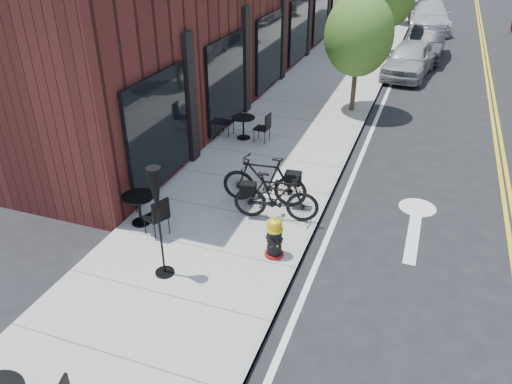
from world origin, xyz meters
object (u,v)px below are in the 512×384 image
at_px(fire_hydrant, 274,238).
at_px(bicycle_right, 276,197).
at_px(bicycle_left, 264,180).
at_px(bistro_set_b, 139,205).
at_px(patio_umbrella, 157,200).
at_px(parked_car_b, 427,44).
at_px(parked_car_a, 410,59).
at_px(bistro_set_c, 243,124).
at_px(parked_car_c, 429,16).

distance_m(fire_hydrant, bicycle_right, 1.33).
relative_size(bicycle_left, bistro_set_b, 1.20).
height_order(patio_umbrella, parked_car_b, patio_umbrella).
bearing_deg(parked_car_b, parked_car_a, -96.77).
distance_m(bistro_set_b, patio_umbrella, 2.22).
bearing_deg(bistro_set_c, bistro_set_b, -90.53).
height_order(bistro_set_b, parked_car_a, parked_car_a).
relative_size(bicycle_right, bistro_set_c, 1.15).
distance_m(bistro_set_c, parked_car_b, 12.71).
bearing_deg(parked_car_a, fire_hydrant, -88.10).
xyz_separation_m(fire_hydrant, parked_car_c, (1.55, 23.83, 0.25)).
height_order(bistro_set_c, parked_car_a, parked_car_a).
relative_size(parked_car_a, parked_car_c, 0.77).
bearing_deg(bistro_set_b, patio_umbrella, -21.10).
distance_m(bistro_set_c, parked_car_c, 19.09).
relative_size(bistro_set_c, parked_car_b, 0.38).
bearing_deg(bistro_set_b, parked_car_b, 98.49).
height_order(patio_umbrella, parked_car_a, patio_umbrella).
xyz_separation_m(fire_hydrant, patio_umbrella, (-1.74, -1.23, 1.17)).
relative_size(parked_car_a, parked_car_b, 0.99).
bearing_deg(fire_hydrant, bistro_set_b, -178.22).
bearing_deg(bicycle_right, patio_umbrella, 141.84).
distance_m(patio_umbrella, parked_car_c, 25.30).
bearing_deg(bistro_set_c, patio_umbrella, -77.80).
bearing_deg(bicycle_right, parked_car_a, -17.17).
bearing_deg(bicycle_right, bicycle_left, 29.93).
distance_m(bistro_set_b, bistro_set_c, 5.10).
xyz_separation_m(bicycle_right, parked_car_a, (1.70, 12.68, 0.03)).
xyz_separation_m(bistro_set_b, bistro_set_c, (0.42, 5.09, -0.01)).
bearing_deg(fire_hydrant, bistro_set_c, 121.16).
distance_m(bicycle_left, bicycle_right, 0.73).
height_order(bistro_set_b, bistro_set_c, bistro_set_b).
height_order(parked_car_a, parked_car_b, parked_car_a).
distance_m(parked_car_b, parked_car_c, 6.73).
bearing_deg(patio_umbrella, bistro_set_b, 134.32).
xyz_separation_m(fire_hydrant, bicycle_right, (-0.38, 1.27, 0.15)).
bearing_deg(bicycle_left, parked_car_c, 168.67).
bearing_deg(patio_umbrella, parked_car_c, 82.51).
relative_size(patio_umbrella, parked_car_a, 0.53).
relative_size(bicycle_right, patio_umbrella, 0.84).
xyz_separation_m(fire_hydrant, bistro_set_b, (-3.07, 0.13, 0.03)).
relative_size(bicycle_right, parked_car_c, 0.34).
relative_size(bistro_set_b, parked_car_c, 0.31).
bearing_deg(bicycle_left, bistro_set_c, -156.83).
distance_m(patio_umbrella, parked_car_a, 15.53).
relative_size(fire_hydrant, parked_car_c, 0.16).
height_order(bistro_set_b, parked_car_b, parked_car_b).
height_order(fire_hydrant, bicycle_right, bicycle_right).
height_order(fire_hydrant, parked_car_a, parked_car_a).
xyz_separation_m(patio_umbrella, parked_car_b, (3.57, 18.34, -1.01)).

